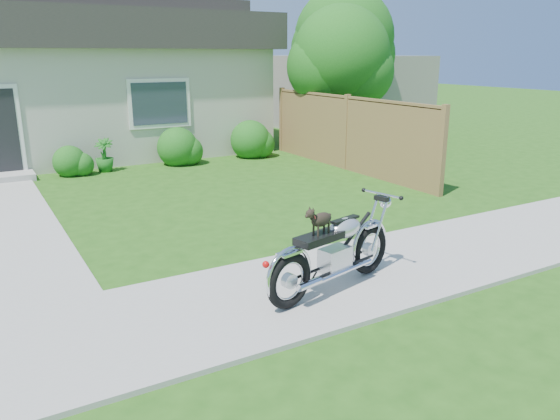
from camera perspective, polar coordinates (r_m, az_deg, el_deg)
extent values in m
plane|color=#235114|center=(6.47, -7.81, -10.49)|extent=(80.00, 80.00, 0.00)
cube|color=#9E9B93|center=(6.46, -7.82, -10.34)|extent=(24.00, 2.20, 0.04)
cube|color=#9E9B93|center=(10.80, -25.66, -0.95)|extent=(1.20, 8.00, 0.03)
cube|color=beige|center=(17.58, -23.49, 10.24)|extent=(12.00, 6.00, 3.00)
cube|color=#2D2B28|center=(17.53, -24.24, 16.73)|extent=(12.60, 6.60, 1.00)
cube|color=#2D2B28|center=(17.57, -24.51, 18.99)|extent=(12.60, 2.00, 0.60)
cube|color=#9E9B93|center=(14.30, -27.04, 2.99)|extent=(1.40, 0.70, 0.16)
cube|color=#2D3847|center=(15.14, -12.46, 10.83)|extent=(1.70, 0.05, 1.30)
cube|color=olive|center=(14.11, 6.96, 7.86)|extent=(0.08, 6.50, 1.80)
cube|color=olive|center=(16.79, 0.21, 9.44)|extent=(0.12, 0.12, 1.90)
cube|color=olive|center=(14.10, 6.97, 8.06)|extent=(0.12, 0.12, 1.90)
cube|color=olive|center=(11.71, 16.60, 5.90)|extent=(0.12, 0.12, 1.90)
cube|color=olive|center=(14.01, 7.09, 11.59)|extent=(0.08, 6.50, 0.08)
cylinder|color=#3D2B1C|center=(16.28, 6.23, 9.85)|extent=(0.28, 0.28, 2.30)
sphere|color=#1D5C18|center=(16.19, 6.42, 15.84)|extent=(2.76, 2.76, 2.76)
sphere|color=#1D5C18|center=(16.20, 8.19, 14.16)|extent=(2.02, 2.02, 2.02)
cylinder|color=#3D2B1C|center=(19.01, 6.51, 11.36)|extent=(0.28, 0.28, 2.73)
sphere|color=#1D5C18|center=(18.96, 6.71, 17.45)|extent=(3.27, 3.27, 3.27)
sphere|color=#1D5C18|center=(18.96, 8.22, 15.75)|extent=(2.40, 2.40, 2.40)
sphere|color=#1D5C18|center=(15.78, -3.11, 7.29)|extent=(1.14, 1.14, 1.14)
sphere|color=#1D5C18|center=(14.93, -10.65, 6.44)|extent=(1.09, 1.09, 1.09)
sphere|color=#1D5C18|center=(14.28, -21.12, 4.72)|extent=(0.80, 0.80, 0.80)
imported|color=#1C661C|center=(14.47, -17.89, 5.48)|extent=(0.64, 0.64, 0.84)
torus|color=black|center=(7.34, 9.31, -4.08)|extent=(0.68, 0.27, 0.67)
torus|color=black|center=(6.28, 0.97, -7.41)|extent=(0.68, 0.27, 0.67)
cube|color=silver|center=(6.81, 5.76, -5.13)|extent=(0.45, 0.33, 0.30)
ellipsoid|color=silver|center=(6.81, 6.78, -1.86)|extent=(0.56, 0.40, 0.26)
cube|color=black|center=(6.47, 4.12, -2.92)|extent=(0.69, 0.41, 0.09)
cube|color=silver|center=(7.23, 9.43, -1.55)|extent=(0.32, 0.21, 0.03)
cube|color=silver|center=(6.15, 0.98, -4.51)|extent=(0.32, 0.21, 0.03)
cylinder|color=silver|center=(7.30, 10.60, 1.66)|extent=(0.17, 0.59, 0.03)
sphere|color=silver|center=(7.40, 10.92, 0.86)|extent=(0.21, 0.21, 0.17)
cylinder|color=silver|center=(6.78, 6.57, -6.43)|extent=(1.08, 0.32, 0.06)
ellipsoid|color=black|center=(6.43, 4.34, -0.99)|extent=(0.34, 0.22, 0.17)
sphere|color=black|center=(6.26, 3.18, -0.38)|extent=(0.12, 0.12, 0.10)
cylinder|color=black|center=(6.42, 3.52, -2.04)|extent=(0.03, 0.03, 0.13)
cylinder|color=black|center=(6.37, 4.01, -2.19)|extent=(0.03, 0.03, 0.13)
cylinder|color=black|center=(6.55, 4.62, -1.69)|extent=(0.03, 0.03, 0.13)
cylinder|color=black|center=(6.50, 5.11, -1.83)|extent=(0.03, 0.03, 0.13)
torus|color=#CD3D36|center=(6.30, 3.46, -0.71)|extent=(0.07, 0.10, 0.08)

